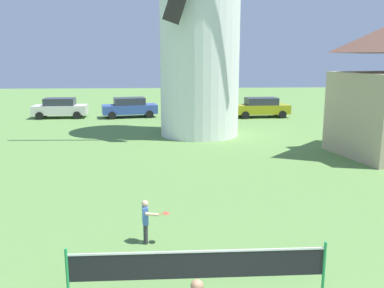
# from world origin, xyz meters

# --- Properties ---
(windmill) EXTENTS (10.44, 5.45, 16.80)m
(windmill) POSITION_xyz_m (1.25, 20.03, 7.79)
(windmill) COLOR white
(windmill) RESTS_ON ground_plane
(tennis_net) EXTENTS (5.16, 0.06, 1.10)m
(tennis_net) POSITION_xyz_m (-0.14, 2.33, 0.68)
(tennis_net) COLOR #238E4C
(tennis_net) RESTS_ON ground_plane
(player_far) EXTENTS (0.72, 0.40, 1.15)m
(player_far) POSITION_xyz_m (-1.28, 4.87, 0.65)
(player_far) COLOR #333338
(player_far) RESTS_ON ground_plane
(parked_car_cream) EXTENTS (4.20, 2.05, 1.56)m
(parked_car_cream) POSITION_xyz_m (-9.15, 27.96, 0.81)
(parked_car_cream) COLOR silver
(parked_car_cream) RESTS_ON ground_plane
(parked_car_blue) EXTENTS (4.53, 2.54, 1.56)m
(parked_car_blue) POSITION_xyz_m (-3.73, 28.01, 0.81)
(parked_car_blue) COLOR #334C99
(parked_car_blue) RESTS_ON ground_plane
(parked_car_silver) EXTENTS (4.50, 2.18, 1.56)m
(parked_car_silver) POSITION_xyz_m (1.80, 27.84, 0.81)
(parked_car_silver) COLOR silver
(parked_car_silver) RESTS_ON ground_plane
(parked_car_mustard) EXTENTS (4.47, 2.10, 1.56)m
(parked_car_mustard) POSITION_xyz_m (6.74, 27.42, 0.81)
(parked_car_mustard) COLOR #999919
(parked_car_mustard) RESTS_ON ground_plane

